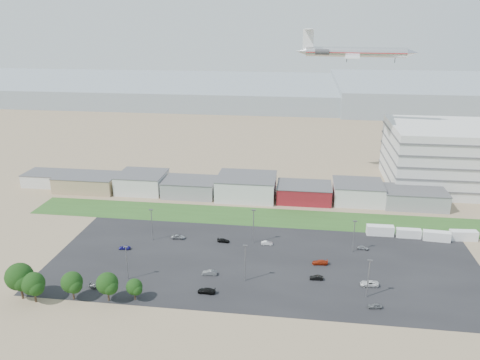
% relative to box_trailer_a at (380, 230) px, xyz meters
% --- Properties ---
extents(ground, '(700.00, 700.00, 0.00)m').
position_rel_box_trailer_a_xyz_m(ground, '(-40.17, -42.88, -1.57)').
color(ground, '#886F56').
rests_on(ground, ground).
extents(parking_lot, '(120.00, 50.00, 0.01)m').
position_rel_box_trailer_a_xyz_m(parking_lot, '(-35.17, -22.88, -1.57)').
color(parking_lot, black).
rests_on(parking_lot, ground).
extents(grass_strip, '(160.00, 16.00, 0.02)m').
position_rel_box_trailer_a_xyz_m(grass_strip, '(-40.17, 9.12, -1.56)').
color(grass_strip, '#2A511E').
rests_on(grass_strip, ground).
extents(hills_backdrop, '(700.00, 200.00, 9.00)m').
position_rel_box_trailer_a_xyz_m(hills_backdrop, '(-0.17, 272.12, 2.93)').
color(hills_backdrop, gray).
rests_on(hills_backdrop, ground).
extents(building_row, '(170.00, 20.00, 8.00)m').
position_rel_box_trailer_a_xyz_m(building_row, '(-57.17, 28.12, 2.43)').
color(building_row, silver).
rests_on(building_row, ground).
extents(box_trailer_a, '(8.43, 2.77, 3.14)m').
position_rel_box_trailer_a_xyz_m(box_trailer_a, '(0.00, 0.00, 0.00)').
color(box_trailer_a, silver).
rests_on(box_trailer_a, ground).
extents(box_trailer_b, '(7.42, 2.32, 2.78)m').
position_rel_box_trailer_a_xyz_m(box_trailer_b, '(8.65, -0.56, -0.18)').
color(box_trailer_b, silver).
rests_on(box_trailer_b, ground).
extents(box_trailer_c, '(8.14, 3.09, 2.99)m').
position_rel_box_trailer_a_xyz_m(box_trailer_c, '(16.76, -1.72, -0.08)').
color(box_trailer_c, silver).
rests_on(box_trailer_c, ground).
extents(box_trailer_d, '(8.35, 3.15, 3.07)m').
position_rel_box_trailer_a_xyz_m(box_trailer_d, '(25.11, -0.19, -0.04)').
color(box_trailer_d, silver).
rests_on(box_trailer_d, ground).
extents(tree_far_left, '(7.13, 7.13, 10.70)m').
position_rel_box_trailer_a_xyz_m(tree_far_left, '(-92.11, -48.63, 3.78)').
color(tree_far_left, black).
rests_on(tree_far_left, ground).
extents(tree_left, '(5.93, 5.93, 8.90)m').
position_rel_box_trailer_a_xyz_m(tree_left, '(-88.11, -49.61, 2.88)').
color(tree_left, black).
rests_on(tree_left, ground).
extents(tree_mid, '(5.56, 5.56, 8.34)m').
position_rel_box_trailer_a_xyz_m(tree_mid, '(-79.53, -47.24, 2.60)').
color(tree_mid, black).
rests_on(tree_mid, ground).
extents(tree_right, '(5.67, 5.67, 8.51)m').
position_rel_box_trailer_a_xyz_m(tree_right, '(-70.78, -46.72, 2.68)').
color(tree_right, black).
rests_on(tree_right, ground).
extents(tree_near, '(4.25, 4.25, 6.37)m').
position_rel_box_trailer_a_xyz_m(tree_near, '(-64.56, -45.44, 1.61)').
color(tree_near, black).
rests_on(tree_near, ground).
extents(lightpole_front_l, '(1.12, 0.47, 9.54)m').
position_rel_box_trailer_a_xyz_m(lightpole_front_l, '(-69.72, -36.36, 3.20)').
color(lightpole_front_l, slate).
rests_on(lightpole_front_l, ground).
extents(lightpole_front_m, '(1.21, 0.50, 10.26)m').
position_rel_box_trailer_a_xyz_m(lightpole_front_m, '(-39.04, -33.01, 3.56)').
color(lightpole_front_m, slate).
rests_on(lightpole_front_m, ground).
extents(lightpole_front_r, '(1.20, 0.50, 10.20)m').
position_rel_box_trailer_a_xyz_m(lightpole_front_r, '(-8.35, -36.54, 3.53)').
color(lightpole_front_r, slate).
rests_on(lightpole_front_r, ground).
extents(lightpole_back_l, '(1.20, 0.50, 10.21)m').
position_rel_box_trailer_a_xyz_m(lightpole_back_l, '(-70.41, -13.15, 3.53)').
color(lightpole_back_l, slate).
rests_on(lightpole_back_l, ground).
extents(lightpole_back_m, '(1.29, 0.54, 10.93)m').
position_rel_box_trailer_a_xyz_m(lightpole_back_m, '(-39.25, -10.90, 3.90)').
color(lightpole_back_m, slate).
rests_on(lightpole_back_m, ground).
extents(lightpole_back_r, '(1.16, 0.49, 9.90)m').
position_rel_box_trailer_a_xyz_m(lightpole_back_r, '(-9.60, -12.76, 3.38)').
color(lightpole_back_r, slate).
rests_on(lightpole_back_r, ground).
extents(airliner, '(49.91, 36.52, 13.88)m').
position_rel_box_trailer_a_xyz_m(airliner, '(-6.47, 53.57, 51.23)').
color(airliner, silver).
extents(parked_car_0, '(4.83, 2.50, 1.30)m').
position_rel_box_trailer_a_xyz_m(parked_car_0, '(-7.06, -31.26, -0.92)').
color(parked_car_0, silver).
rests_on(parked_car_0, ground).
extents(parked_car_1, '(3.58, 1.37, 1.17)m').
position_rel_box_trailer_a_xyz_m(parked_car_1, '(-20.46, -30.10, -0.99)').
color(parked_car_1, black).
rests_on(parked_car_1, ground).
extents(parked_car_2, '(3.51, 1.71, 1.15)m').
position_rel_box_trailer_a_xyz_m(parked_car_2, '(-6.96, -41.14, -0.99)').
color(parked_car_2, '#595B5E').
rests_on(parked_car_2, ground).
extents(parked_car_3, '(4.59, 2.08, 1.30)m').
position_rel_box_trailer_a_xyz_m(parked_car_3, '(-47.87, -40.21, -0.92)').
color(parked_car_3, black).
rests_on(parked_car_3, ground).
extents(parked_car_4, '(4.00, 1.55, 1.30)m').
position_rel_box_trailer_a_xyz_m(parked_car_4, '(-48.82, -31.42, -0.92)').
color(parked_car_4, '#595B5E').
rests_on(parked_car_4, ground).
extents(parked_car_5, '(3.48, 1.54, 1.16)m').
position_rel_box_trailer_a_xyz_m(parked_car_5, '(-76.83, -20.35, -0.99)').
color(parked_car_5, navy).
rests_on(parked_car_5, ground).
extents(parked_car_6, '(3.86, 1.77, 1.09)m').
position_rel_box_trailer_a_xyz_m(parked_car_6, '(-48.41, -11.74, -1.02)').
color(parked_car_6, black).
rests_on(parked_car_6, ground).
extents(parked_car_8, '(3.52, 1.79, 1.15)m').
position_rel_box_trailer_a_xyz_m(parked_car_8, '(-6.47, -10.94, -1.00)').
color(parked_car_8, '#A5A5AA').
rests_on(parked_car_8, ground).
extents(parked_car_9, '(4.48, 2.23, 1.22)m').
position_rel_box_trailer_a_xyz_m(parked_car_9, '(-62.80, -11.18, -0.96)').
color(parked_car_9, '#A5A5AA').
rests_on(parked_car_9, ground).
extents(parked_car_10, '(4.51, 1.86, 1.31)m').
position_rel_box_trailer_a_xyz_m(parked_car_10, '(-75.85, -41.56, -0.92)').
color(parked_car_10, '#595B5E').
rests_on(parked_car_10, ground).
extents(parked_car_11, '(3.50, 1.38, 1.13)m').
position_rel_box_trailer_a_xyz_m(parked_car_11, '(-34.99, -11.70, -1.01)').
color(parked_car_11, silver).
rests_on(parked_car_11, ground).
extents(parked_car_12, '(4.46, 2.07, 1.26)m').
position_rel_box_trailer_a_xyz_m(parked_car_12, '(-19.34, -21.71, -0.94)').
color(parked_car_12, maroon).
rests_on(parked_car_12, ground).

